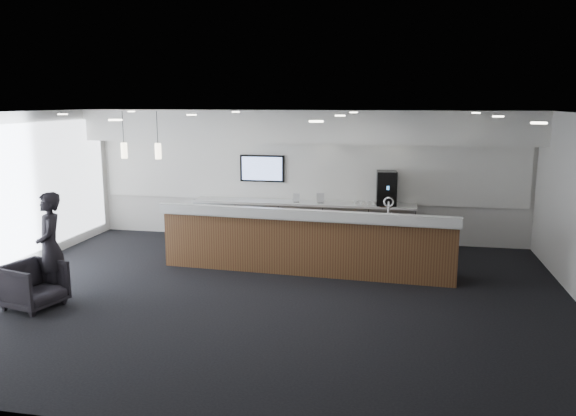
% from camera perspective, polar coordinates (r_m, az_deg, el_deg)
% --- Properties ---
extents(ground, '(10.00, 10.00, 0.00)m').
position_cam_1_polar(ground, '(9.48, -2.32, -8.85)').
color(ground, black).
rests_on(ground, ground).
extents(ceiling, '(10.00, 8.00, 0.02)m').
position_cam_1_polar(ceiling, '(8.93, -2.47, 9.59)').
color(ceiling, black).
rests_on(ceiling, back_wall).
extents(back_wall, '(10.00, 0.02, 3.00)m').
position_cam_1_polar(back_wall, '(12.96, 1.77, 3.33)').
color(back_wall, silver).
rests_on(back_wall, ground).
extents(soffit_bulkhead, '(10.00, 0.90, 0.70)m').
position_cam_1_polar(soffit_bulkhead, '(12.42, 1.46, 8.33)').
color(soffit_bulkhead, white).
rests_on(soffit_bulkhead, back_wall).
extents(alcove_panel, '(9.80, 0.06, 1.40)m').
position_cam_1_polar(alcove_panel, '(12.92, 1.75, 3.75)').
color(alcove_panel, white).
rests_on(alcove_panel, back_wall).
extents(back_credenza, '(5.06, 0.66, 0.95)m').
position_cam_1_polar(back_credenza, '(12.79, 1.48, -1.43)').
color(back_credenza, '#919499').
rests_on(back_credenza, ground).
extents(wall_tv, '(1.05, 0.08, 0.62)m').
position_cam_1_polar(wall_tv, '(13.05, -2.63, 4.04)').
color(wall_tv, black).
rests_on(wall_tv, back_wall).
extents(pendant_left, '(0.12, 0.12, 0.30)m').
position_cam_1_polar(pendant_left, '(10.54, -14.22, 5.37)').
color(pendant_left, beige).
rests_on(pendant_left, ceiling).
extents(pendant_right, '(0.12, 0.12, 0.30)m').
position_cam_1_polar(pendant_right, '(10.86, -17.57, 5.35)').
color(pendant_right, beige).
rests_on(pendant_right, ceiling).
extents(ceiling_can_lights, '(7.00, 5.00, 0.02)m').
position_cam_1_polar(ceiling_can_lights, '(8.93, -2.47, 9.40)').
color(ceiling_can_lights, white).
rests_on(ceiling_can_lights, ceiling).
extents(service_counter, '(5.62, 1.21, 1.49)m').
position_cam_1_polar(service_counter, '(10.65, 1.89, -3.40)').
color(service_counter, '#522E1B').
rests_on(service_counter, ground).
extents(coffee_machine, '(0.46, 0.57, 0.74)m').
position_cam_1_polar(coffee_machine, '(12.43, 9.97, 2.01)').
color(coffee_machine, black).
rests_on(coffee_machine, back_credenza).
extents(info_sign_left, '(0.15, 0.02, 0.20)m').
position_cam_1_polar(info_sign_left, '(12.59, 0.87, 1.05)').
color(info_sign_left, silver).
rests_on(info_sign_left, back_credenza).
extents(info_sign_right, '(0.17, 0.05, 0.23)m').
position_cam_1_polar(info_sign_right, '(12.50, 3.30, 1.01)').
color(info_sign_right, silver).
rests_on(info_sign_right, back_credenza).
extents(armchair, '(0.96, 0.95, 0.73)m').
position_cam_1_polar(armchair, '(9.68, -24.41, -7.15)').
color(armchair, black).
rests_on(armchair, ground).
extents(lounge_guest, '(0.72, 0.77, 1.77)m').
position_cam_1_polar(lounge_guest, '(9.81, -22.99, -3.64)').
color(lounge_guest, black).
rests_on(lounge_guest, ground).
extents(cup_0, '(0.09, 0.09, 0.09)m').
position_cam_1_polar(cup_0, '(12.44, 10.09, 0.48)').
color(cup_0, white).
rests_on(cup_0, back_credenza).
extents(cup_1, '(0.13, 0.13, 0.09)m').
position_cam_1_polar(cup_1, '(12.45, 9.45, 0.51)').
color(cup_1, white).
rests_on(cup_1, back_credenza).
extents(cup_2, '(0.11, 0.11, 0.09)m').
position_cam_1_polar(cup_2, '(12.45, 8.80, 0.53)').
color(cup_2, white).
rests_on(cup_2, back_credenza).
extents(cup_3, '(0.12, 0.12, 0.09)m').
position_cam_1_polar(cup_3, '(12.46, 8.16, 0.55)').
color(cup_3, white).
rests_on(cup_3, back_credenza).
extents(cup_4, '(0.13, 0.13, 0.09)m').
position_cam_1_polar(cup_4, '(12.47, 7.52, 0.58)').
color(cup_4, white).
rests_on(cup_4, back_credenza).
extents(cup_5, '(0.10, 0.10, 0.09)m').
position_cam_1_polar(cup_5, '(12.48, 6.88, 0.60)').
color(cup_5, white).
rests_on(cup_5, back_credenza).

